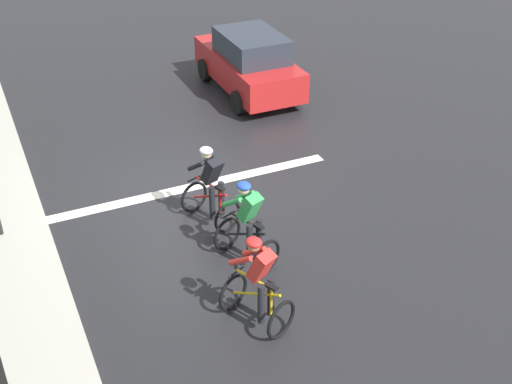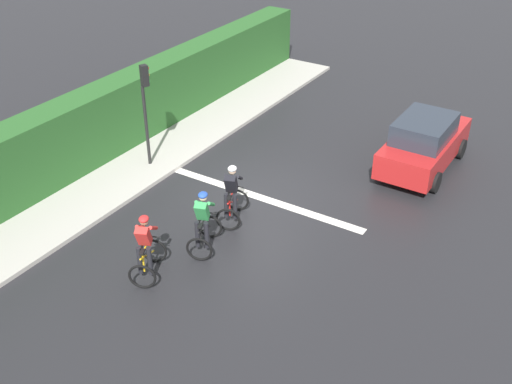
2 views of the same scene
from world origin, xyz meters
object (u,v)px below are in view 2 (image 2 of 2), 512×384
(cyclist_mid, at_px, (232,196))
(car_red, at_px, (424,143))
(cyclist_second, at_px, (203,224))
(traffic_light_near_crossing, at_px, (146,101))
(cyclist_lead, at_px, (146,249))

(cyclist_mid, height_order, car_red, car_red)
(cyclist_second, distance_m, cyclist_mid, 1.48)
(car_red, distance_m, traffic_light_near_crossing, 8.64)
(cyclist_second, relative_size, cyclist_mid, 1.00)
(cyclist_second, xyz_separation_m, traffic_light_near_crossing, (4.05, -2.69, 1.43))
(cyclist_mid, bearing_deg, cyclist_second, 95.18)
(cyclist_lead, bearing_deg, car_red, -113.20)
(cyclist_lead, xyz_separation_m, cyclist_mid, (-0.39, -3.06, 0.00))
(cyclist_lead, bearing_deg, cyclist_second, -108.23)
(cyclist_mid, relative_size, car_red, 0.40)
(cyclist_lead, distance_m, cyclist_mid, 3.08)
(cyclist_mid, height_order, traffic_light_near_crossing, traffic_light_near_crossing)
(car_red, bearing_deg, cyclist_second, 65.75)
(cyclist_second, height_order, cyclist_mid, same)
(cyclist_second, relative_size, car_red, 0.40)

